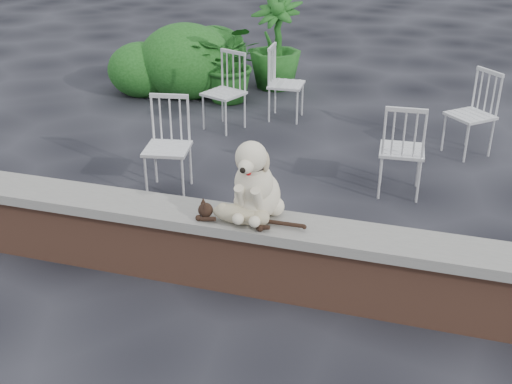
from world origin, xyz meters
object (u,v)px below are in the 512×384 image
(potted_plant_a, at_px, (232,62))
(chair_c, at_px, (402,148))
(cat, at_px, (241,213))
(chair_e, at_px, (286,83))
(chair_d, at_px, (471,114))
(chair_b, at_px, (224,92))
(dog, at_px, (257,176))
(chair_a, at_px, (167,147))
(potted_plant_b, at_px, (276,42))

(potted_plant_a, bearing_deg, chair_c, -42.31)
(cat, xyz_separation_m, chair_e, (-0.63, 3.82, -0.19))
(chair_e, relative_size, potted_plant_a, 0.84)
(cat, xyz_separation_m, potted_plant_a, (-1.52, 4.30, -0.10))
(cat, relative_size, chair_d, 1.00)
(chair_b, xyz_separation_m, potted_plant_a, (-0.26, 1.06, 0.09))
(cat, bearing_deg, dog, 64.13)
(chair_a, height_order, potted_plant_b, potted_plant_b)
(potted_plant_b, bearing_deg, chair_a, -91.35)
(dog, height_order, chair_c, dog)
(chair_d, bearing_deg, cat, -69.19)
(chair_e, height_order, chair_c, same)
(chair_e, bearing_deg, chair_c, -140.71)
(dog, xyz_separation_m, chair_a, (-1.29, 1.27, -0.43))
(dog, distance_m, potted_plant_a, 4.47)
(chair_e, bearing_deg, dog, -171.65)
(dog, height_order, chair_e, dog)
(chair_b, height_order, potted_plant_a, potted_plant_a)
(chair_d, bearing_deg, potted_plant_a, -151.46)
(cat, height_order, chair_d, chair_d)
(chair_b, distance_m, chair_c, 2.54)
(chair_d, distance_m, potted_plant_a, 3.30)
(dog, height_order, chair_a, dog)
(dog, distance_m, chair_d, 3.49)
(chair_e, xyz_separation_m, chair_c, (1.60, -1.78, 0.00))
(chair_d, bearing_deg, chair_a, -99.78)
(chair_b, bearing_deg, chair_e, 63.23)
(dog, height_order, chair_d, dog)
(cat, bearing_deg, chair_e, 101.59)
(chair_b, distance_m, potted_plant_b, 1.88)
(chair_e, xyz_separation_m, potted_plant_b, (-0.49, 1.29, 0.20))
(chair_a, distance_m, potted_plant_a, 2.90)
(chair_a, bearing_deg, chair_b, 81.72)
(cat, height_order, chair_b, chair_b)
(chair_a, relative_size, potted_plant_b, 0.70)
(chair_e, height_order, potted_plant_a, potted_plant_a)
(dog, relative_size, potted_plant_a, 0.57)
(chair_a, height_order, potted_plant_a, potted_plant_a)
(chair_e, relative_size, potted_plant_b, 0.70)
(chair_c, bearing_deg, chair_a, 11.84)
(chair_d, height_order, chair_b, same)
(chair_b, relative_size, chair_c, 1.00)
(cat, relative_size, chair_a, 1.00)
(potted_plant_b, bearing_deg, cat, -77.61)
(chair_b, bearing_deg, potted_plant_a, 124.64)
(chair_e, bearing_deg, chair_d, -106.54)
(chair_c, distance_m, chair_a, 2.26)
(chair_c, bearing_deg, potted_plant_b, -59.66)
(chair_b, height_order, chair_e, same)
(cat, height_order, potted_plant_a, potted_plant_a)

